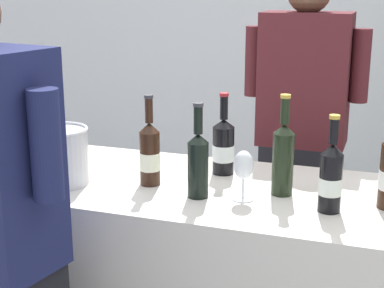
{
  "coord_description": "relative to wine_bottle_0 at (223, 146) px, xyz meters",
  "views": [
    {
      "loc": [
        0.71,
        -1.9,
        1.63
      ],
      "look_at": [
        0.06,
        0.0,
        1.07
      ],
      "focal_mm": 54.83,
      "sensor_mm": 36.0,
      "label": 1
    }
  ],
  "objects": [
    {
      "name": "wall_back",
      "position": [
        -0.13,
        2.44,
        0.37
      ],
      "size": [
        8.0,
        0.1,
        2.8
      ],
      "primitive_type": "cube",
      "color": "silver",
      "rests_on": "ground_plane"
    },
    {
      "name": "wine_bottle_0",
      "position": [
        0.0,
        0.0,
        0.0
      ],
      "size": [
        0.08,
        0.08,
        0.31
      ],
      "color": "black",
      "rests_on": "counter"
    },
    {
      "name": "wine_bottle_1",
      "position": [
        -0.01,
        -0.27,
        0.02
      ],
      "size": [
        0.07,
        0.07,
        0.33
      ],
      "color": "black",
      "rests_on": "counter"
    },
    {
      "name": "wine_bottle_2",
      "position": [
        -0.21,
        -0.21,
        0.01
      ],
      "size": [
        0.07,
        0.07,
        0.33
      ],
      "color": "black",
      "rests_on": "counter"
    },
    {
      "name": "wine_bottle_4",
      "position": [
        0.43,
        -0.26,
        0.01
      ],
      "size": [
        0.07,
        0.07,
        0.31
      ],
      "color": "black",
      "rests_on": "counter"
    },
    {
      "name": "wine_bottle_5",
      "position": [
        0.25,
        -0.16,
        0.03
      ],
      "size": [
        0.07,
        0.07,
        0.35
      ],
      "color": "black",
      "rests_on": "counter"
    },
    {
      "name": "wine_bottle_7",
      "position": [
        -0.94,
        -0.01,
        0.0
      ],
      "size": [
        0.07,
        0.07,
        0.32
      ],
      "color": "black",
      "rests_on": "counter"
    },
    {
      "name": "wine_glass",
      "position": [
        0.14,
        -0.25,
        0.01
      ],
      "size": [
        0.07,
        0.07,
        0.17
      ],
      "color": "silver",
      "rests_on": "counter"
    },
    {
      "name": "ice_bucket",
      "position": [
        -0.53,
        -0.3,
        -0.0
      ],
      "size": [
        0.21,
        0.21,
        0.21
      ],
      "color": "silver",
      "rests_on": "counter"
    },
    {
      "name": "person_server",
      "position": [
        0.22,
        0.53,
        -0.2
      ],
      "size": [
        0.54,
        0.24,
        1.69
      ],
      "color": "black",
      "rests_on": "ground_plane"
    }
  ]
}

